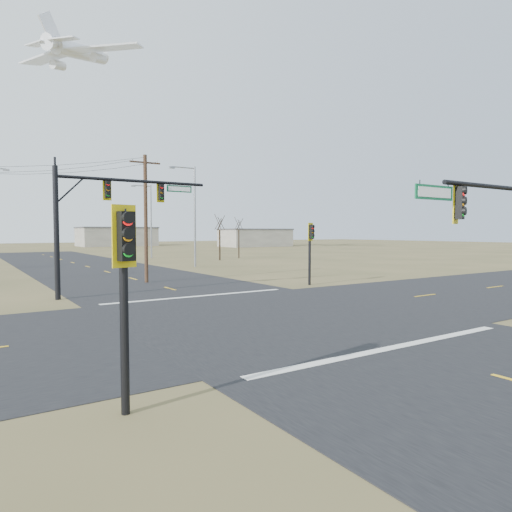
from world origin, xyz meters
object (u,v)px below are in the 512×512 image
Objects in this scene: bare_tree_d at (239,223)px; mast_arm_far at (105,206)px; utility_pole_near at (146,217)px; streetlight_b at (149,217)px; pedestal_signal_sw at (125,263)px; streetlight_a at (193,211)px; pedestal_signal_ne at (311,240)px; bare_tree_c at (220,222)px.

mast_arm_far is at bearing -132.82° from bare_tree_d.
utility_pole_near is (4.68, 5.76, -0.46)m from mast_arm_far.
mast_arm_far reaches higher than bare_tree_d.
utility_pole_near is at bearing -133.63° from bare_tree_d.
streetlight_b is 1.70× the size of bare_tree_d.
streetlight_b is (21.43, 56.82, 2.86)m from pedestal_signal_sw.
streetlight_a reaches higher than streetlight_b.
mast_arm_far is 41.01m from bare_tree_d.
bare_tree_d is at bearing 46.37° from utility_pole_near.
pedestal_signal_ne is 1.02× the size of pedestal_signal_sw.
utility_pole_near reaches higher than bare_tree_d.
streetlight_a is at bearing -85.61° from streetlight_b.
utility_pole_near is at bearing 59.04° from pedestal_signal_sw.
pedestal_signal_ne is 0.47× the size of utility_pole_near.
pedestal_signal_sw is at bearing -120.89° from bare_tree_c.
utility_pole_near reaches higher than bare_tree_c.
utility_pole_near is (9.39, 24.88, 1.82)m from pedestal_signal_sw.
mast_arm_far is at bearing -129.12° from utility_pole_near.
pedestal_signal_ne is 40.44m from streetlight_b.
streetlight_a is 1.74× the size of bare_tree_d.
mast_arm_far reaches higher than pedestal_signal_ne.
mast_arm_far is 41.24m from streetlight_b.
pedestal_signal_sw is 0.71× the size of bare_tree_d.
mast_arm_far is 35.73m from bare_tree_c.
pedestal_signal_ne is at bearing -17.61° from mast_arm_far.
mast_arm_far is 1.49× the size of bare_tree_d.
streetlight_b is (16.72, 37.70, 0.58)m from mast_arm_far.
bare_tree_c is (8.64, 29.87, 1.97)m from pedestal_signal_ne.
utility_pole_near is at bearing -139.02° from streetlight_a.
pedestal_signal_sw is at bearing -123.51° from bare_tree_d.
streetlight_b reaches higher than bare_tree_d.
mast_arm_far is 19.83m from pedestal_signal_sw.
streetlight_b reaches higher than mast_arm_far.
streetlight_a is at bearing 51.38° from utility_pole_near.
streetlight_b is at bearing 69.35° from utility_pole_near.
bare_tree_d is (32.58, 49.20, 1.89)m from pedestal_signal_sw.
utility_pole_near reaches higher than pedestal_signal_ne.
pedestal_signal_sw is 0.41× the size of streetlight_a.
mast_arm_far is 1.42× the size of bare_tree_c.
bare_tree_d is at bearing 30.10° from bare_tree_c.
bare_tree_c is at bearing 42.35° from mast_arm_far.
streetlight_a is 19.56m from streetlight_b.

